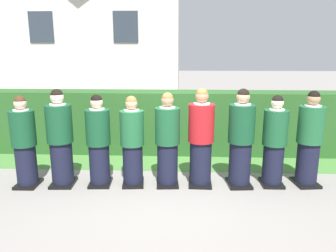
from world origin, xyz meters
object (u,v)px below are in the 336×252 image
at_px(student_front_row_3, 132,144).
at_px(student_front_row_8, 309,141).
at_px(student_front_row_0, 24,144).
at_px(student_front_row_7, 274,143).
at_px(student_front_row_1, 60,140).
at_px(student_front_row_2, 99,143).
at_px(student_front_row_6, 241,141).
at_px(student_in_red_blazer, 201,140).
at_px(student_front_row_4, 167,142).

xyz_separation_m(student_front_row_3, student_front_row_8, (3.00, 0.13, 0.04)).
bearing_deg(student_front_row_0, student_front_row_7, 3.12).
distance_m(student_front_row_0, student_front_row_1, 0.60).
xyz_separation_m(student_front_row_3, student_front_row_7, (2.41, 0.10, 0.01)).
height_order(student_front_row_2, student_front_row_6, student_front_row_6).
height_order(student_front_row_0, student_front_row_7, student_front_row_7).
relative_size(student_front_row_0, student_in_red_blazer, 0.93).
relative_size(student_front_row_3, student_front_row_6, 0.93).
relative_size(student_front_row_4, student_in_red_blazer, 0.96).
bearing_deg(student_front_row_4, student_front_row_8, 2.56).
xyz_separation_m(student_front_row_1, student_front_row_6, (3.05, 0.11, 0.00)).
bearing_deg(student_front_row_7, student_front_row_3, -177.68).
relative_size(student_in_red_blazer, student_front_row_7, 1.07).
xyz_separation_m(student_front_row_0, student_front_row_2, (1.24, 0.11, 0.00)).
bearing_deg(student_front_row_0, student_front_row_6, 2.88).
distance_m(student_front_row_3, student_front_row_8, 3.01).
xyz_separation_m(student_front_row_3, student_front_row_6, (1.84, 0.05, 0.06)).
bearing_deg(student_front_row_2, student_front_row_1, -176.81).
distance_m(student_front_row_0, student_front_row_8, 4.82).
distance_m(student_front_row_0, student_front_row_2, 1.24).
relative_size(student_front_row_3, student_in_red_blazer, 0.92).
bearing_deg(student_front_row_1, student_front_row_6, 2.10).
xyz_separation_m(student_front_row_0, student_front_row_3, (1.81, 0.13, -0.01)).
xyz_separation_m(student_front_row_1, student_front_row_7, (3.63, 0.16, -0.05)).
height_order(student_front_row_3, student_front_row_8, student_front_row_8).
height_order(student_front_row_3, student_front_row_4, student_front_row_4).
bearing_deg(student_in_red_blazer, student_front_row_7, 1.82).
distance_m(student_front_row_0, student_front_row_6, 3.65).
relative_size(student_front_row_1, student_front_row_3, 1.07).
bearing_deg(student_front_row_7, student_front_row_6, -175.36).
bearing_deg(student_front_row_4, student_front_row_7, 2.23).
bearing_deg(student_front_row_2, student_front_row_4, 2.54).
xyz_separation_m(student_in_red_blazer, student_front_row_7, (1.24, 0.04, -0.06)).
height_order(student_front_row_2, student_front_row_3, student_front_row_2).
bearing_deg(student_front_row_0, student_front_row_2, 4.97).
xyz_separation_m(student_front_row_0, student_front_row_6, (3.65, 0.18, 0.05)).
bearing_deg(student_front_row_1, student_front_row_4, 2.77).
bearing_deg(student_front_row_3, student_front_row_6, 1.60).
xyz_separation_m(student_front_row_0, student_front_row_7, (4.22, 0.23, 0.00)).
height_order(student_front_row_2, student_front_row_4, student_front_row_4).
height_order(student_front_row_2, student_front_row_7, student_front_row_2).
distance_m(student_front_row_3, student_front_row_6, 1.84).
height_order(student_front_row_2, student_front_row_8, student_front_row_8).
distance_m(student_front_row_1, student_front_row_8, 4.23).
bearing_deg(student_front_row_6, student_front_row_7, 4.64).
bearing_deg(student_front_row_8, student_front_row_1, -177.35).
distance_m(student_front_row_6, student_front_row_7, 0.58).
relative_size(student_front_row_2, student_front_row_3, 1.01).
relative_size(student_front_row_3, student_front_row_7, 0.99).
relative_size(student_front_row_3, student_front_row_4, 0.97).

